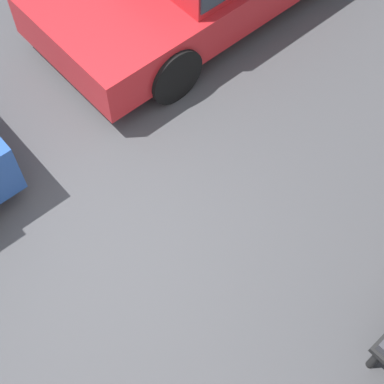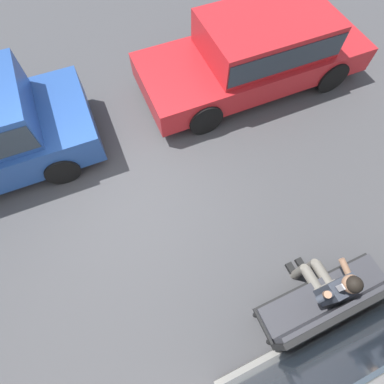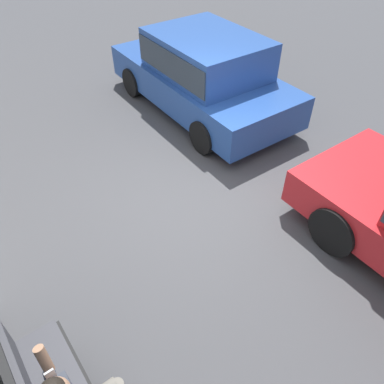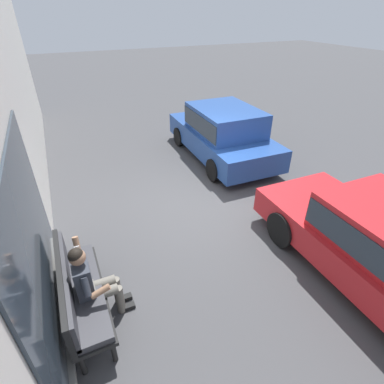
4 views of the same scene
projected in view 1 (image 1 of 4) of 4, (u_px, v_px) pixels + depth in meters
name	position (u px, v px, depth m)	size (l,w,h in m)	color
ground_plane	(87.00, 241.00, 5.71)	(60.00, 60.00, 0.00)	#424244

